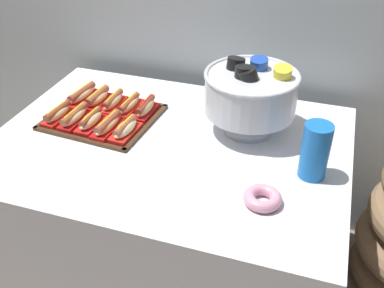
{
  "coord_description": "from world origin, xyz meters",
  "views": [
    {
      "loc": [
        0.51,
        -1.29,
        1.67
      ],
      "look_at": [
        0.09,
        0.01,
        0.75
      ],
      "focal_mm": 42.09,
      "sensor_mm": 36.0,
      "label": 1
    }
  ],
  "objects_px": {
    "hot_dog_7": "(113,102)",
    "hot_dog_8": "(129,105)",
    "buffet_table": "(171,212)",
    "donut": "(262,198)",
    "hot_dog_6": "(97,98)",
    "cup_stack": "(315,151)",
    "hot_dog_2": "(91,121)",
    "hot_dog_9": "(146,108)",
    "hot_dog_1": "(74,117)",
    "hot_dog_5": "(82,95)",
    "hot_dog_3": "(108,125)",
    "hot_dog_0": "(58,113)",
    "hot_dog_4": "(125,129)",
    "serving_tray": "(103,117)",
    "punch_bowl": "(251,92)"
  },
  "relations": [
    {
      "from": "hot_dog_7",
      "to": "hot_dog_8",
      "type": "xyz_separation_m",
      "value": [
        0.07,
        -0.01,
        -0.0
      ]
    },
    {
      "from": "buffet_table",
      "to": "donut",
      "type": "distance_m",
      "value": 0.59
    },
    {
      "from": "buffet_table",
      "to": "hot_dog_6",
      "type": "relative_size",
      "value": 8.15
    },
    {
      "from": "cup_stack",
      "to": "hot_dog_2",
      "type": "bearing_deg",
      "value": 177.72
    },
    {
      "from": "hot_dog_9",
      "to": "donut",
      "type": "height_order",
      "value": "hot_dog_9"
    },
    {
      "from": "hot_dog_1",
      "to": "hot_dog_5",
      "type": "relative_size",
      "value": 0.89
    },
    {
      "from": "hot_dog_3",
      "to": "hot_dog_5",
      "type": "distance_m",
      "value": 0.28
    },
    {
      "from": "hot_dog_1",
      "to": "donut",
      "type": "xyz_separation_m",
      "value": [
        0.78,
        -0.23,
        -0.02
      ]
    },
    {
      "from": "hot_dog_9",
      "to": "donut",
      "type": "distance_m",
      "value": 0.66
    },
    {
      "from": "cup_stack",
      "to": "donut",
      "type": "height_order",
      "value": "cup_stack"
    },
    {
      "from": "hot_dog_0",
      "to": "hot_dog_7",
      "type": "height_order",
      "value": "hot_dog_0"
    },
    {
      "from": "hot_dog_0",
      "to": "hot_dog_8",
      "type": "height_order",
      "value": "hot_dog_0"
    },
    {
      "from": "hot_dog_6",
      "to": "hot_dog_8",
      "type": "relative_size",
      "value": 0.95
    },
    {
      "from": "hot_dog_2",
      "to": "donut",
      "type": "relative_size",
      "value": 1.3
    },
    {
      "from": "hot_dog_3",
      "to": "buffet_table",
      "type": "bearing_deg",
      "value": 3.22
    },
    {
      "from": "buffet_table",
      "to": "hot_dog_6",
      "type": "height_order",
      "value": "hot_dog_6"
    },
    {
      "from": "hot_dog_2",
      "to": "hot_dog_7",
      "type": "relative_size",
      "value": 0.97
    },
    {
      "from": "buffet_table",
      "to": "hot_dog_2",
      "type": "height_order",
      "value": "hot_dog_2"
    },
    {
      "from": "hot_dog_4",
      "to": "donut",
      "type": "relative_size",
      "value": 1.32
    },
    {
      "from": "buffet_table",
      "to": "hot_dog_3",
      "type": "bearing_deg",
      "value": -176.78
    },
    {
      "from": "hot_dog_0",
      "to": "hot_dog_8",
      "type": "xyz_separation_m",
      "value": [
        0.24,
        0.15,
        -0.0
      ]
    },
    {
      "from": "hot_dog_0",
      "to": "hot_dog_1",
      "type": "relative_size",
      "value": 0.95
    },
    {
      "from": "hot_dog_8",
      "to": "donut",
      "type": "xyz_separation_m",
      "value": [
        0.62,
        -0.38,
        -0.01
      ]
    },
    {
      "from": "hot_dog_1",
      "to": "hot_dog_4",
      "type": "relative_size",
      "value": 1.06
    },
    {
      "from": "hot_dog_4",
      "to": "hot_dog_9",
      "type": "height_order",
      "value": "hot_dog_9"
    },
    {
      "from": "buffet_table",
      "to": "hot_dog_3",
      "type": "distance_m",
      "value": 0.45
    },
    {
      "from": "hot_dog_6",
      "to": "hot_dog_2",
      "type": "bearing_deg",
      "value": -69.75
    },
    {
      "from": "hot_dog_2",
      "to": "cup_stack",
      "type": "bearing_deg",
      "value": -2.28
    },
    {
      "from": "hot_dog_2",
      "to": "hot_dog_6",
      "type": "relative_size",
      "value": 0.97
    },
    {
      "from": "hot_dog_2",
      "to": "serving_tray",
      "type": "bearing_deg",
      "value": 85.8
    },
    {
      "from": "hot_dog_8",
      "to": "donut",
      "type": "bearing_deg",
      "value": -31.48
    },
    {
      "from": "hot_dog_7",
      "to": "hot_dog_9",
      "type": "distance_m",
      "value": 0.15
    },
    {
      "from": "hot_dog_8",
      "to": "cup_stack",
      "type": "relative_size",
      "value": 0.87
    },
    {
      "from": "hot_dog_6",
      "to": "hot_dog_1",
      "type": "bearing_deg",
      "value": -94.2
    },
    {
      "from": "hot_dog_0",
      "to": "hot_dog_6",
      "type": "distance_m",
      "value": 0.18
    },
    {
      "from": "hot_dog_5",
      "to": "hot_dog_8",
      "type": "xyz_separation_m",
      "value": [
        0.22,
        -0.02,
        -0.0
      ]
    },
    {
      "from": "hot_dog_2",
      "to": "hot_dog_9",
      "type": "bearing_deg",
      "value": 43.53
    },
    {
      "from": "hot_dog_9",
      "to": "hot_dog_7",
      "type": "bearing_deg",
      "value": 175.8
    },
    {
      "from": "hot_dog_0",
      "to": "donut",
      "type": "xyz_separation_m",
      "value": [
        0.86,
        -0.23,
        -0.02
      ]
    },
    {
      "from": "hot_dog_2",
      "to": "hot_dog_5",
      "type": "distance_m",
      "value": 0.22
    },
    {
      "from": "hot_dog_0",
      "to": "hot_dog_3",
      "type": "distance_m",
      "value": 0.23
    },
    {
      "from": "hot_dog_9",
      "to": "hot_dog_6",
      "type": "bearing_deg",
      "value": 175.8
    },
    {
      "from": "hot_dog_5",
      "to": "cup_stack",
      "type": "relative_size",
      "value": 0.96
    },
    {
      "from": "hot_dog_5",
      "to": "hot_dog_6",
      "type": "relative_size",
      "value": 1.16
    },
    {
      "from": "hot_dog_2",
      "to": "hot_dog_5",
      "type": "bearing_deg",
      "value": 128.08
    },
    {
      "from": "hot_dog_9",
      "to": "hot_dog_3",
      "type": "bearing_deg",
      "value": -118.64
    },
    {
      "from": "hot_dog_4",
      "to": "hot_dog_9",
      "type": "distance_m",
      "value": 0.17
    },
    {
      "from": "punch_bowl",
      "to": "donut",
      "type": "height_order",
      "value": "punch_bowl"
    },
    {
      "from": "hot_dog_4",
      "to": "hot_dog_9",
      "type": "relative_size",
      "value": 1.01
    },
    {
      "from": "hot_dog_1",
      "to": "hot_dog_6",
      "type": "height_order",
      "value": "hot_dog_6"
    }
  ]
}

